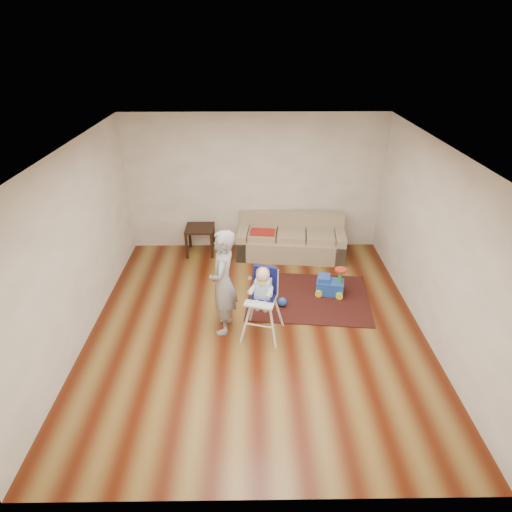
{
  "coord_description": "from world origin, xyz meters",
  "views": [
    {
      "loc": [
        -0.07,
        -5.28,
        4.06
      ],
      "look_at": [
        0.0,
        0.4,
        1.0
      ],
      "focal_mm": 30.0,
      "sensor_mm": 36.0,
      "label": 1
    }
  ],
  "objects_px": {
    "high_chair": "(263,303)",
    "adult": "(223,283)",
    "toy_ball": "(282,302)",
    "side_table": "(200,240)",
    "ride_on_toy": "(330,281)",
    "sofa": "(291,237)"
  },
  "relations": [
    {
      "from": "sofa",
      "to": "ride_on_toy",
      "type": "height_order",
      "value": "sofa"
    },
    {
      "from": "side_table",
      "to": "toy_ball",
      "type": "xyz_separation_m",
      "value": [
        1.52,
        -1.94,
        -0.19
      ]
    },
    {
      "from": "sofa",
      "to": "side_table",
      "type": "bearing_deg",
      "value": -178.25
    },
    {
      "from": "toy_ball",
      "to": "high_chair",
      "type": "xyz_separation_m",
      "value": [
        -0.35,
        -0.7,
        0.46
      ]
    },
    {
      "from": "high_chair",
      "to": "side_table",
      "type": "bearing_deg",
      "value": 129.2
    },
    {
      "from": "sofa",
      "to": "side_table",
      "type": "xyz_separation_m",
      "value": [
        -1.81,
        0.14,
        -0.13
      ]
    },
    {
      "from": "adult",
      "to": "toy_ball",
      "type": "bearing_deg",
      "value": 127.53
    },
    {
      "from": "sofa",
      "to": "ride_on_toy",
      "type": "xyz_separation_m",
      "value": [
        0.55,
        -1.43,
        -0.14
      ]
    },
    {
      "from": "side_table",
      "to": "ride_on_toy",
      "type": "bearing_deg",
      "value": -33.6
    },
    {
      "from": "sofa",
      "to": "ride_on_toy",
      "type": "relative_size",
      "value": 4.34
    },
    {
      "from": "ride_on_toy",
      "to": "high_chair",
      "type": "bearing_deg",
      "value": -125.06
    },
    {
      "from": "high_chair",
      "to": "adult",
      "type": "bearing_deg",
      "value": -178.55
    },
    {
      "from": "sofa",
      "to": "toy_ball",
      "type": "bearing_deg",
      "value": -92.78
    },
    {
      "from": "toy_ball",
      "to": "adult",
      "type": "distance_m",
      "value": 1.3
    },
    {
      "from": "ride_on_toy",
      "to": "adult",
      "type": "distance_m",
      "value": 2.06
    },
    {
      "from": "toy_ball",
      "to": "high_chair",
      "type": "relative_size",
      "value": 0.13
    },
    {
      "from": "side_table",
      "to": "ride_on_toy",
      "type": "distance_m",
      "value": 2.83
    },
    {
      "from": "side_table",
      "to": "high_chair",
      "type": "distance_m",
      "value": 2.9
    },
    {
      "from": "toy_ball",
      "to": "adult",
      "type": "relative_size",
      "value": 0.09
    },
    {
      "from": "sofa",
      "to": "side_table",
      "type": "height_order",
      "value": "sofa"
    },
    {
      "from": "toy_ball",
      "to": "high_chair",
      "type": "bearing_deg",
      "value": -116.09
    },
    {
      "from": "high_chair",
      "to": "adult",
      "type": "height_order",
      "value": "adult"
    }
  ]
}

